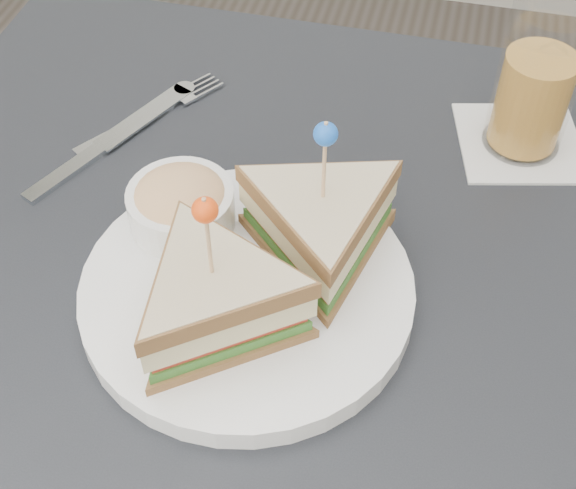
{
  "coord_description": "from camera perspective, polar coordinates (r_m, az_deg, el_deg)",
  "views": [
    {
      "loc": [
        0.11,
        -0.4,
        1.28
      ],
      "look_at": [
        0.01,
        0.01,
        0.8
      ],
      "focal_mm": 50.0,
      "sensor_mm": 36.0,
      "label": 1
    }
  ],
  "objects": [
    {
      "name": "table",
      "position": [
        0.73,
        -0.95,
        -6.99
      ],
      "size": [
        0.8,
        0.8,
        0.75
      ],
      "color": "black",
      "rests_on": "ground"
    },
    {
      "name": "plate_meal",
      "position": [
        0.64,
        -2.33,
        -1.26
      ],
      "size": [
        0.31,
        0.31,
        0.16
      ],
      "rotation": [
        0.0,
        0.0,
        0.11
      ],
      "color": "white",
      "rests_on": "table"
    },
    {
      "name": "cutlery_fork",
      "position": [
        0.85,
        -9.32,
        9.35
      ],
      "size": [
        0.12,
        0.16,
        0.01
      ],
      "rotation": [
        0.0,
        0.0,
        -0.6
      ],
      "color": "white",
      "rests_on": "table"
    },
    {
      "name": "cutlery_knife",
      "position": [
        0.82,
        -12.73,
        7.05
      ],
      "size": [
        0.11,
        0.21,
        0.01
      ],
      "rotation": [
        0.0,
        0.0,
        -0.43
      ],
      "color": "silver",
      "rests_on": "table"
    },
    {
      "name": "drink_set",
      "position": [
        0.79,
        17.16,
        10.56
      ],
      "size": [
        0.14,
        0.14,
        0.15
      ],
      "rotation": [
        0.0,
        0.0,
        0.23
      ],
      "color": "silver",
      "rests_on": "table"
    }
  ]
}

